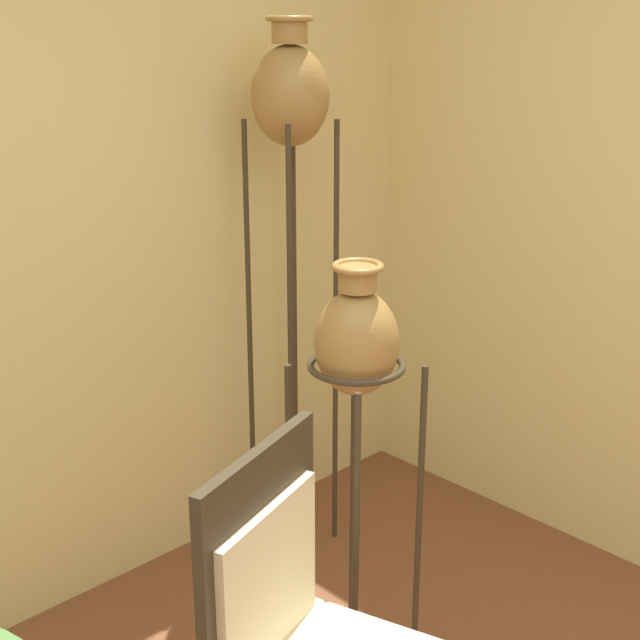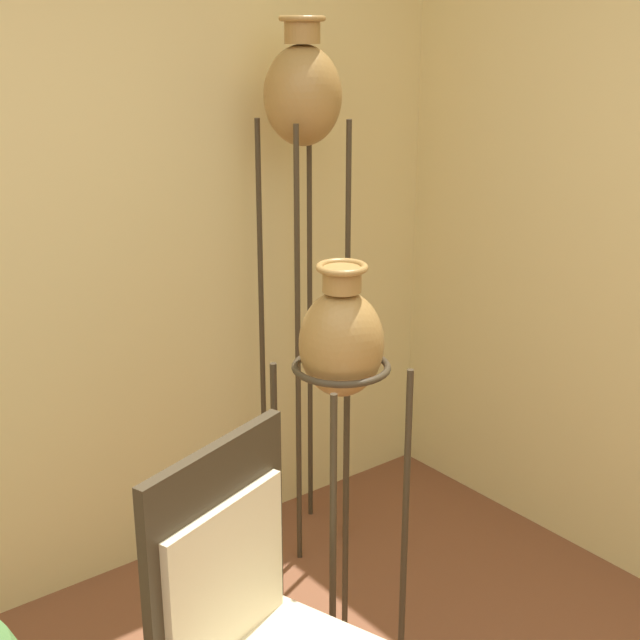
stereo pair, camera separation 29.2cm
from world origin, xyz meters
name	(u,v)px [view 1 (the left image)]	position (x,y,z in m)	size (l,w,h in m)	color
vase_stand_tall	(290,116)	(1.12, 1.68, 1.69)	(0.27, 0.27, 2.02)	#382D1E
vase_stand_medium	(357,356)	(0.71, 0.95, 1.10)	(0.30, 0.30, 1.38)	#382D1E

